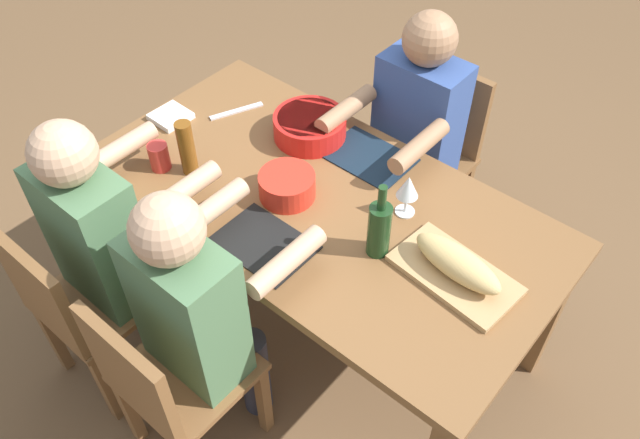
{
  "coord_description": "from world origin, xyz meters",
  "views": [
    {
      "loc": [
        -1.05,
        1.24,
        2.34
      ],
      "look_at": [
        0.0,
        0.0,
        0.63
      ],
      "focal_mm": 35.79,
      "sensor_mm": 36.0,
      "label": 1
    }
  ],
  "objects_px": {
    "cup_far_right": "(159,157)",
    "chair_far_right": "(79,304)",
    "dining_table": "(320,215)",
    "bread_loaf": "(457,263)",
    "beer_bottle": "(187,148)",
    "diner_near_center": "(412,129)",
    "cutting_board": "(455,274)",
    "serving_bowl_salad": "(287,184)",
    "wine_bottle": "(379,228)",
    "serving_bowl_greens": "(310,125)",
    "chair_far_center": "(166,382)",
    "napkin_stack": "(171,116)",
    "diner_far_right": "(107,235)",
    "chair_near_center": "(430,148)",
    "wine_glass": "(408,188)",
    "diner_far_center": "(200,307)"
  },
  "relations": [
    {
      "from": "diner_near_center",
      "to": "diner_far_center",
      "type": "bearing_deg",
      "value": 90.0
    },
    {
      "from": "diner_near_center",
      "to": "cutting_board",
      "type": "bearing_deg",
      "value": 133.9
    },
    {
      "from": "diner_far_center",
      "to": "dining_table",
      "type": "bearing_deg",
      "value": -90.0
    },
    {
      "from": "bread_loaf",
      "to": "beer_bottle",
      "type": "height_order",
      "value": "beer_bottle"
    },
    {
      "from": "bread_loaf",
      "to": "beer_bottle",
      "type": "distance_m",
      "value": 1.04
    },
    {
      "from": "diner_far_right",
      "to": "cutting_board",
      "type": "bearing_deg",
      "value": -150.14
    },
    {
      "from": "cutting_board",
      "to": "wine_glass",
      "type": "relative_size",
      "value": 2.41
    },
    {
      "from": "chair_far_right",
      "to": "serving_bowl_greens",
      "type": "bearing_deg",
      "value": -102.18
    },
    {
      "from": "serving_bowl_greens",
      "to": "bread_loaf",
      "type": "height_order",
      "value": "bread_loaf"
    },
    {
      "from": "chair_far_right",
      "to": "diner_far_right",
      "type": "height_order",
      "value": "diner_far_right"
    },
    {
      "from": "bread_loaf",
      "to": "serving_bowl_salad",
      "type": "bearing_deg",
      "value": 6.16
    },
    {
      "from": "chair_near_center",
      "to": "napkin_stack",
      "type": "xyz_separation_m",
      "value": [
        0.76,
        0.81,
        0.27
      ]
    },
    {
      "from": "wine_bottle",
      "to": "cup_far_right",
      "type": "xyz_separation_m",
      "value": [
        0.87,
        0.19,
        -0.06
      ]
    },
    {
      "from": "dining_table",
      "to": "napkin_stack",
      "type": "relative_size",
      "value": 12.37
    },
    {
      "from": "chair_near_center",
      "to": "diner_near_center",
      "type": "xyz_separation_m",
      "value": [
        0.0,
        0.18,
        0.21
      ]
    },
    {
      "from": "chair_far_right",
      "to": "cutting_board",
      "type": "height_order",
      "value": "chair_far_right"
    },
    {
      "from": "serving_bowl_salad",
      "to": "wine_bottle",
      "type": "bearing_deg",
      "value": 179.54
    },
    {
      "from": "chair_far_center",
      "to": "serving_bowl_salad",
      "type": "xyz_separation_m",
      "value": [
        0.1,
        -0.71,
        0.31
      ]
    },
    {
      "from": "cup_far_right",
      "to": "chair_far_right",
      "type": "bearing_deg",
      "value": 99.41
    },
    {
      "from": "napkin_stack",
      "to": "chair_far_right",
      "type": "bearing_deg",
      "value": 111.41
    },
    {
      "from": "diner_far_center",
      "to": "bread_loaf",
      "type": "distance_m",
      "value": 0.82
    },
    {
      "from": "diner_near_center",
      "to": "cup_far_right",
      "type": "height_order",
      "value": "diner_near_center"
    },
    {
      "from": "beer_bottle",
      "to": "diner_far_center",
      "type": "bearing_deg",
      "value": 140.13
    },
    {
      "from": "serving_bowl_greens",
      "to": "bread_loaf",
      "type": "relative_size",
      "value": 0.89
    },
    {
      "from": "dining_table",
      "to": "bread_loaf",
      "type": "height_order",
      "value": "bread_loaf"
    },
    {
      "from": "chair_far_right",
      "to": "cutting_board",
      "type": "distance_m",
      "value": 1.32
    },
    {
      "from": "diner_far_right",
      "to": "serving_bowl_salad",
      "type": "relative_size",
      "value": 5.92
    },
    {
      "from": "diner_far_right",
      "to": "chair_near_center",
      "type": "xyz_separation_m",
      "value": [
        -0.48,
        -1.36,
        -0.21
      ]
    },
    {
      "from": "diner_far_center",
      "to": "wine_glass",
      "type": "height_order",
      "value": "diner_far_center"
    },
    {
      "from": "chair_far_right",
      "to": "chair_far_center",
      "type": "bearing_deg",
      "value": 180.0
    },
    {
      "from": "diner_far_right",
      "to": "chair_near_center",
      "type": "height_order",
      "value": "diner_far_right"
    },
    {
      "from": "serving_bowl_salad",
      "to": "wine_bottle",
      "type": "xyz_separation_m",
      "value": [
        -0.4,
        0.0,
        0.06
      ]
    },
    {
      "from": "serving_bowl_salad",
      "to": "napkin_stack",
      "type": "distance_m",
      "value": 0.66
    },
    {
      "from": "cutting_board",
      "to": "wine_glass",
      "type": "xyz_separation_m",
      "value": [
        0.29,
        -0.13,
        0.11
      ]
    },
    {
      "from": "diner_far_center",
      "to": "wine_glass",
      "type": "distance_m",
      "value": 0.79
    },
    {
      "from": "dining_table",
      "to": "cup_far_right",
      "type": "distance_m",
      "value": 0.63
    },
    {
      "from": "diner_far_right",
      "to": "serving_bowl_greens",
      "type": "relative_size",
      "value": 4.2
    },
    {
      "from": "bread_loaf",
      "to": "beer_bottle",
      "type": "xyz_separation_m",
      "value": [
        1.02,
        0.21,
        0.04
      ]
    },
    {
      "from": "napkin_stack",
      "to": "cutting_board",
      "type": "bearing_deg",
      "value": -177.92
    },
    {
      "from": "wine_glass",
      "to": "dining_table",
      "type": "bearing_deg",
      "value": 27.15
    },
    {
      "from": "chair_far_right",
      "to": "wine_bottle",
      "type": "height_order",
      "value": "wine_bottle"
    },
    {
      "from": "chair_far_right",
      "to": "diner_far_right",
      "type": "xyz_separation_m",
      "value": [
        0.0,
        -0.18,
        0.21
      ]
    },
    {
      "from": "cutting_board",
      "to": "bread_loaf",
      "type": "distance_m",
      "value": 0.06
    },
    {
      "from": "chair_near_center",
      "to": "cup_far_right",
      "type": "bearing_deg",
      "value": 61.39
    },
    {
      "from": "wine_glass",
      "to": "chair_far_center",
      "type": "bearing_deg",
      "value": 73.38
    },
    {
      "from": "chair_far_right",
      "to": "bread_loaf",
      "type": "xyz_separation_m",
      "value": [
        -1.03,
        -0.78,
        0.32
      ]
    },
    {
      "from": "chair_far_right",
      "to": "dining_table",
      "type": "bearing_deg",
      "value": -121.75
    },
    {
      "from": "napkin_stack",
      "to": "diner_near_center",
      "type": "bearing_deg",
      "value": -140.57
    },
    {
      "from": "cutting_board",
      "to": "bread_loaf",
      "type": "height_order",
      "value": "bread_loaf"
    },
    {
      "from": "diner_far_right",
      "to": "cutting_board",
      "type": "distance_m",
      "value": 1.19
    }
  ]
}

